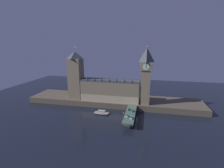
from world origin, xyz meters
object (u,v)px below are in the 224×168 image
at_px(car_southbound_lead, 131,118).
at_px(boat_upstream, 102,113).
at_px(car_northbound_lead, 129,109).
at_px(street_lamp_mid, 135,110).
at_px(clock_tower, 146,74).
at_px(pedestrian_mid_walk, 135,111).
at_px(victoria_tower, 76,75).
at_px(car_northbound_trail, 127,116).
at_px(street_lamp_near, 123,115).
at_px(car_southbound_trail, 133,111).

bearing_deg(car_southbound_lead, boat_upstream, 151.78).
distance_m(car_northbound_lead, street_lamp_mid, 11.26).
distance_m(clock_tower, street_lamp_mid, 45.01).
height_order(clock_tower, pedestrian_mid_walk, clock_tower).
relative_size(victoria_tower, pedestrian_mid_walk, 35.41).
distance_m(car_northbound_trail, street_lamp_near, 7.26).
bearing_deg(boat_upstream, pedestrian_mid_walk, -2.39).
xyz_separation_m(street_lamp_mid, boat_upstream, (-36.83, 5.82, -9.55)).
xyz_separation_m(car_northbound_lead, pedestrian_mid_walk, (6.80, -3.50, 0.34)).
bearing_deg(car_northbound_trail, victoria_tower, 148.73).
distance_m(victoria_tower, car_southbound_trail, 86.72).
height_order(clock_tower, street_lamp_near, clock_tower).
bearing_deg(boat_upstream, car_northbound_lead, 3.83).
bearing_deg(street_lamp_near, clock_tower, 68.52).
distance_m(street_lamp_near, street_lamp_mid, 17.73).
relative_size(car_northbound_lead, street_lamp_mid, 0.63).
relative_size(clock_tower, boat_upstream, 3.73).
distance_m(car_northbound_lead, car_southbound_trail, 5.58).
height_order(car_southbound_lead, street_lamp_mid, street_lamp_mid).
bearing_deg(pedestrian_mid_walk, car_northbound_trail, -117.36).
xyz_separation_m(pedestrian_mid_walk, boat_upstream, (-36.43, 1.52, -6.16)).
distance_m(clock_tower, car_northbound_lead, 44.80).
relative_size(car_southbound_trail, pedestrian_mid_walk, 2.19).
bearing_deg(car_southbound_lead, clock_tower, 75.93).
height_order(car_northbound_lead, car_northbound_trail, car_northbound_trail).
distance_m(car_southbound_trail, pedestrian_mid_walk, 2.30).
bearing_deg(pedestrian_mid_walk, victoria_tower, 158.88).
bearing_deg(car_northbound_trail, car_northbound_lead, 90.00).
distance_m(clock_tower, pedestrian_mid_walk, 44.69).
height_order(victoria_tower, pedestrian_mid_walk, victoria_tower).
bearing_deg(car_southbound_lead, car_northbound_lead, 102.59).
xyz_separation_m(clock_tower, car_southbound_lead, (-11.10, -44.31, -34.35)).
bearing_deg(victoria_tower, street_lamp_mid, -23.71).
distance_m(victoria_tower, street_lamp_near, 88.41).
bearing_deg(car_northbound_lead, car_southbound_lead, -77.41).
xyz_separation_m(victoria_tower, car_northbound_lead, (71.36, -26.69, -29.40)).
distance_m(car_northbound_lead, street_lamp_near, 22.94).
distance_m(pedestrian_mid_walk, boat_upstream, 36.98).
xyz_separation_m(car_northbound_lead, street_lamp_near, (-2.67, -22.52, 3.41)).
relative_size(victoria_tower, boat_upstream, 3.70).
xyz_separation_m(clock_tower, pedestrian_mid_walk, (-8.84, -27.50, -34.10)).
relative_size(car_northbound_trail, pedestrian_mid_walk, 2.26).
bearing_deg(victoria_tower, car_northbound_trail, -31.27).
distance_m(car_northbound_trail, car_southbound_trail, 14.15).
bearing_deg(car_southbound_trail, victoria_tower, 158.47).
height_order(pedestrian_mid_walk, street_lamp_near, street_lamp_near).
xyz_separation_m(victoria_tower, car_northbound_trail, (71.36, -43.34, -29.33)).
height_order(car_northbound_lead, car_southbound_lead, car_southbound_lead).
bearing_deg(boat_upstream, car_southbound_lead, -28.22).
bearing_deg(clock_tower, pedestrian_mid_walk, -107.81).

